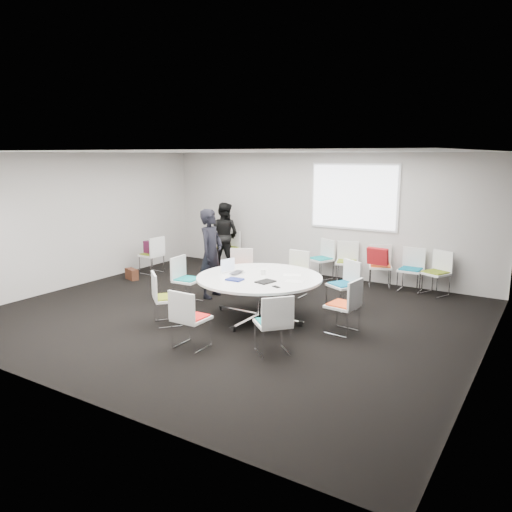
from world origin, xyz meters
The scene contains 31 objects.
room_shell centered at (0.09, 0.00, 1.40)m, with size 8.08×7.08×2.88m.
conference_table centered at (0.46, 0.09, 0.53)m, with size 2.13×2.13×0.73m.
projection_screen centered at (0.80, 3.46, 1.85)m, with size 1.90×0.03×1.35m, color white.
chair_ring_a centered at (1.97, 0.14, 0.28)m, with size 0.49×0.50×0.88m.
chair_ring_b centered at (1.49, 1.31, 0.28)m, with size 0.62×0.61×0.88m.
chair_ring_c centered at (0.32, 1.64, 0.28)m, with size 0.48×0.47×0.88m.
chair_ring_d centered at (-0.68, 1.24, 0.28)m, with size 0.62×0.61×0.88m.
chair_ring_e centered at (-1.14, 0.11, 0.28)m, with size 0.48×0.49×0.88m.
chair_ring_f centered at (-0.65, -1.01, 0.28)m, with size 0.64×0.64×0.88m.
chair_ring_g centered at (0.34, -1.60, 0.28)m, with size 0.46×0.45×0.88m.
chair_ring_h centered at (1.46, -1.16, 0.28)m, with size 0.64×0.64×0.88m.
chair_back_a centered at (0.21, 3.16, 0.28)m, with size 0.60×0.60×0.88m.
chair_back_b centered at (0.81, 3.17, 0.28)m, with size 0.57×0.56×0.88m.
chair_back_c centered at (1.56, 3.16, 0.28)m, with size 0.59×0.58×0.88m.
chair_back_d centered at (2.20, 3.17, 0.28)m, with size 0.46×0.45×0.88m.
chair_back_e centered at (2.70, 3.15, 0.28)m, with size 0.61×0.60×0.88m.
chair_spare_left centered at (-3.38, 1.52, 0.28)m, with size 0.48×0.49×0.88m.
chair_person_back centered at (-2.33, 3.14, 0.28)m, with size 0.51×0.50×0.88m.
person_main centered at (-1.02, 0.70, 0.87)m, with size 0.63×0.42×1.74m, color black.
person_back centered at (-2.33, 2.98, 0.81)m, with size 0.78×0.61×1.61m, color black.
laptop centered at (0.06, 0.06, 0.74)m, with size 0.34×0.22×0.03m, color #333338.
laptop_lid centered at (-0.16, 0.05, 0.86)m, with size 0.30×0.02×0.22m, color silver.
notebook_black centered at (0.75, -0.20, 0.74)m, with size 0.22×0.30×0.02m, color black.
tablet_folio centered at (0.26, -0.35, 0.74)m, with size 0.26×0.20×0.03m, color navy.
papers_right centered at (0.90, 0.45, 0.73)m, with size 0.30×0.21×0.00m, color white.
papers_front centered at (1.13, 0.09, 0.73)m, with size 0.30×0.21×0.00m, color silver.
cup centered at (0.44, 0.24, 0.78)m, with size 0.08×0.08×0.09m, color white.
phone centered at (1.04, -0.36, 0.73)m, with size 0.14×0.07×0.01m, color black.
maroon_bag centered at (-3.39, 1.52, 0.62)m, with size 0.40×0.14×0.28m, color #4D1432.
brown_bag centered at (-3.37, 0.85, 0.12)m, with size 0.36×0.16×0.24m, color #402114.
red_jacket centered at (1.57, 2.94, 0.70)m, with size 0.44×0.10×0.35m, color maroon.
Camera 1 is at (4.75, -6.91, 2.76)m, focal length 35.00 mm.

